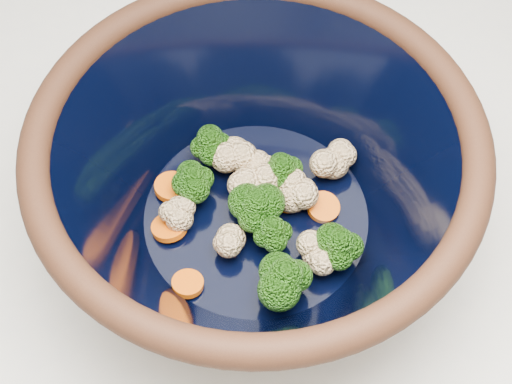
# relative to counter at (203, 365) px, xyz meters

# --- Properties ---
(counter) EXTENTS (1.20, 1.20, 0.90)m
(counter) POSITION_rel_counter_xyz_m (0.00, 0.00, 0.00)
(counter) COLOR white
(counter) RESTS_ON ground
(mixing_bowl) EXTENTS (0.39, 0.39, 0.16)m
(mixing_bowl) POSITION_rel_counter_xyz_m (0.07, -0.05, 0.54)
(mixing_bowl) COLOR black
(mixing_bowl) RESTS_ON counter
(vegetable_pile) EXTENTS (0.19, 0.19, 0.06)m
(vegetable_pile) POSITION_rel_counter_xyz_m (0.07, -0.05, 0.51)
(vegetable_pile) COLOR #608442
(vegetable_pile) RESTS_ON mixing_bowl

